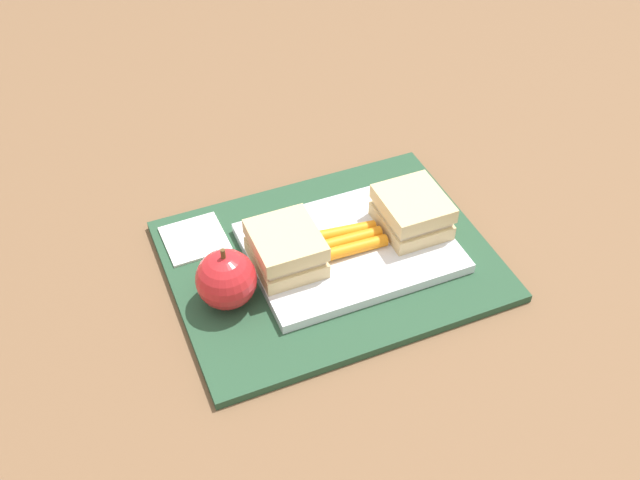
{
  "coord_description": "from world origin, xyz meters",
  "views": [
    {
      "loc": [
        0.24,
        0.55,
        0.62
      ],
      "look_at": [
        0.01,
        0.0,
        0.04
      ],
      "focal_mm": 41.95,
      "sensor_mm": 36.0,
      "label": 1
    }
  ],
  "objects_px": {
    "food_tray": "(350,248)",
    "carrot_sticks_bundle": "(351,239)",
    "sandwich_half_left": "(412,212)",
    "sandwich_half_right": "(286,249)",
    "paper_napkin": "(195,239)",
    "apple": "(226,279)"
  },
  "relations": [
    {
      "from": "apple",
      "to": "paper_napkin",
      "type": "bearing_deg",
      "value": -85.73
    },
    {
      "from": "carrot_sticks_bundle",
      "to": "paper_napkin",
      "type": "height_order",
      "value": "carrot_sticks_bundle"
    },
    {
      "from": "apple",
      "to": "carrot_sticks_bundle",
      "type": "bearing_deg",
      "value": -173.4
    },
    {
      "from": "food_tray",
      "to": "apple",
      "type": "height_order",
      "value": "apple"
    },
    {
      "from": "food_tray",
      "to": "sandwich_half_right",
      "type": "distance_m",
      "value": 0.08
    },
    {
      "from": "sandwich_half_right",
      "to": "paper_napkin",
      "type": "height_order",
      "value": "sandwich_half_right"
    },
    {
      "from": "sandwich_half_right",
      "to": "paper_napkin",
      "type": "xyz_separation_m",
      "value": [
        0.08,
        -0.09,
        -0.03
      ]
    },
    {
      "from": "food_tray",
      "to": "carrot_sticks_bundle",
      "type": "height_order",
      "value": "carrot_sticks_bundle"
    },
    {
      "from": "apple",
      "to": "food_tray",
      "type": "bearing_deg",
      "value": -173.37
    },
    {
      "from": "sandwich_half_left",
      "to": "sandwich_half_right",
      "type": "bearing_deg",
      "value": 0.0
    },
    {
      "from": "sandwich_half_right",
      "to": "sandwich_half_left",
      "type": "bearing_deg",
      "value": 180.0
    },
    {
      "from": "sandwich_half_left",
      "to": "apple",
      "type": "distance_m",
      "value": 0.23
    },
    {
      "from": "sandwich_half_left",
      "to": "carrot_sticks_bundle",
      "type": "height_order",
      "value": "sandwich_half_left"
    },
    {
      "from": "sandwich_half_right",
      "to": "paper_napkin",
      "type": "bearing_deg",
      "value": -47.12
    },
    {
      "from": "apple",
      "to": "sandwich_half_left",
      "type": "bearing_deg",
      "value": -175.6
    },
    {
      "from": "sandwich_half_right",
      "to": "apple",
      "type": "distance_m",
      "value": 0.08
    },
    {
      "from": "apple",
      "to": "paper_napkin",
      "type": "relative_size",
      "value": 1.09
    },
    {
      "from": "sandwich_half_right",
      "to": "paper_napkin",
      "type": "relative_size",
      "value": 1.14
    },
    {
      "from": "food_tray",
      "to": "apple",
      "type": "distance_m",
      "value": 0.16
    },
    {
      "from": "carrot_sticks_bundle",
      "to": "food_tray",
      "type": "bearing_deg",
      "value": -7.86
    },
    {
      "from": "food_tray",
      "to": "carrot_sticks_bundle",
      "type": "relative_size",
      "value": 3.01
    },
    {
      "from": "sandwich_half_right",
      "to": "carrot_sticks_bundle",
      "type": "distance_m",
      "value": 0.08
    }
  ]
}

